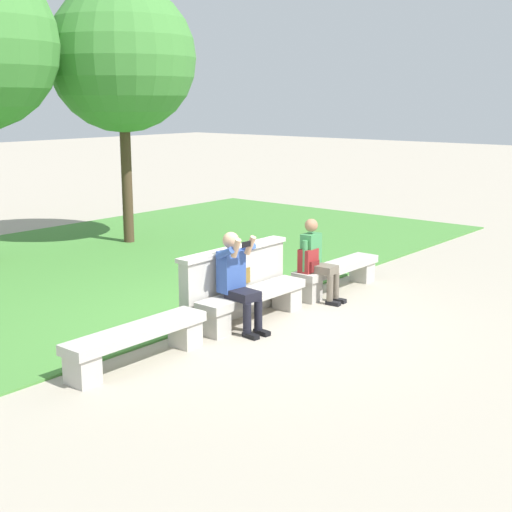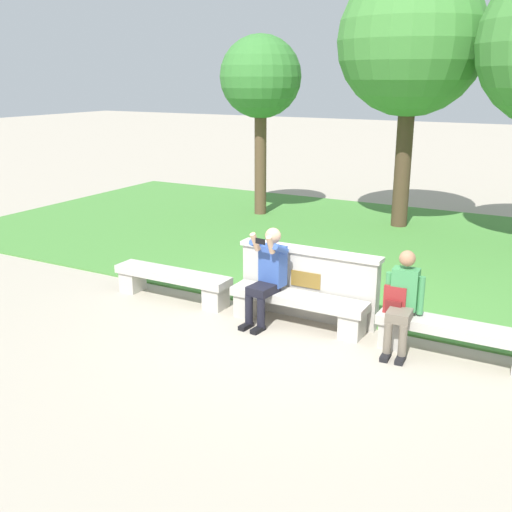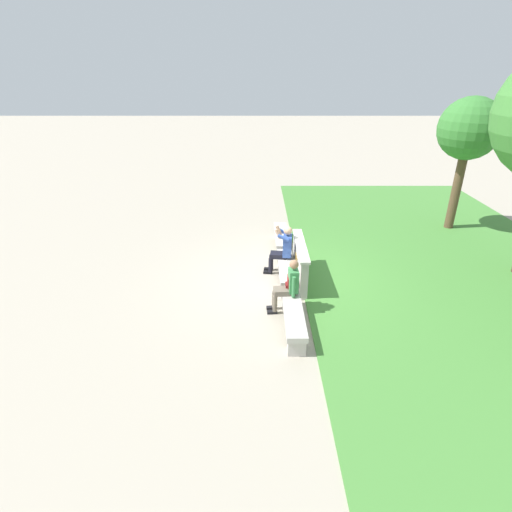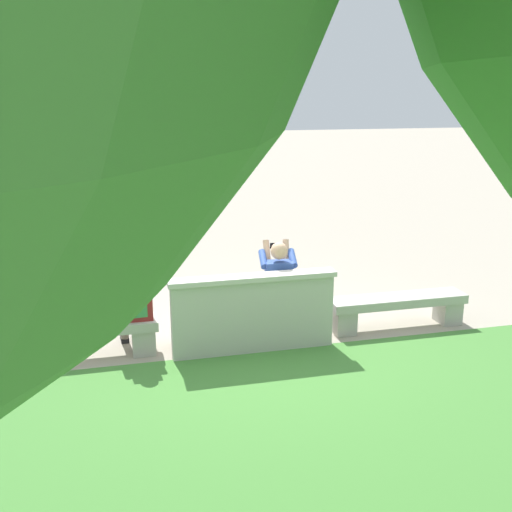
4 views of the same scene
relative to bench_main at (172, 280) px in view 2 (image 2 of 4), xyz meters
name	(u,v)px [view 2 (image 2 of 4)]	position (x,y,z in m)	size (l,w,h in m)	color
ground_plane	(297,325)	(2.11, 0.00, -0.30)	(80.00, 80.00, 0.00)	#A89E8C
grass_strip	(391,248)	(2.11, 4.38, -0.28)	(18.15, 8.00, 0.03)	#478438
bench_main	(172,280)	(0.00, 0.00, 0.00)	(1.93, 0.40, 0.45)	#B7B2A8
bench_near	(298,305)	(2.11, 0.00, 0.00)	(1.93, 0.40, 0.45)	#B7B2A8
bench_mid	(457,336)	(4.22, 0.00, 0.00)	(1.93, 0.40, 0.45)	#B7B2A8
backrest_wall_with_plaque	(308,283)	(2.11, 0.34, 0.22)	(2.07, 0.24, 1.01)	#B7B2A8
person_photographer	(268,271)	(1.69, -0.08, 0.44)	(0.50, 0.75, 1.32)	black
person_distant	(403,299)	(3.55, -0.07, 0.37)	(0.48, 0.69, 1.26)	black
backpack	(396,299)	(3.45, 0.01, 0.33)	(0.28, 0.24, 0.43)	maroon
tree_behind_wall	(411,42)	(1.74, 6.23, 3.67)	(3.12, 3.12, 5.56)	#4C3826
tree_left_background	(261,79)	(-1.62, 5.82, 2.92)	(1.90, 1.90, 4.23)	brown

